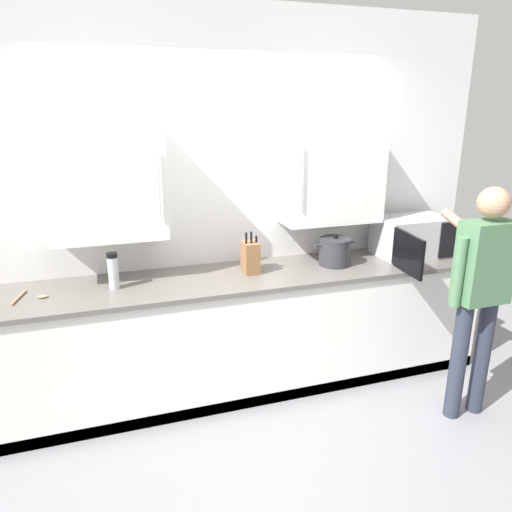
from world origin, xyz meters
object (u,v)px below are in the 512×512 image
Objects in this scene: microwave_oven at (409,237)px; person_figure at (480,285)px; stock_pot at (335,251)px; wooden_spoon at (30,297)px; knife_block at (250,257)px; thermos_flask at (113,271)px.

person_figure reaches higher than microwave_oven.
wooden_spoon is at bearing -179.65° from stock_pot.
person_figure is (-0.05, -0.87, -0.10)m from microwave_oven.
person_figure is at bearing -32.81° from knife_block.
microwave_oven is at bearing 0.38° from knife_block.
thermos_flask is at bearing 160.26° from person_figure.
stock_pot is 1.06m from person_figure.
stock_pot is (2.19, 0.01, 0.10)m from wooden_spoon.
microwave_oven is at bearing 86.56° from person_figure.
microwave_oven reaches higher than wooden_spoon.
stock_pot is at bearing 127.89° from person_figure.
stock_pot is 0.21× the size of person_figure.
microwave_oven is 0.49× the size of person_figure.
wooden_spoon is 0.68× the size of stock_pot.
knife_block reaches higher than wooden_spoon.
microwave_oven is 3.42× the size of wooden_spoon.
microwave_oven is 1.39m from knife_block.
thermos_flask is (-2.37, -0.04, -0.03)m from microwave_oven.
thermos_flask is 1.08× the size of wooden_spoon.
wooden_spoon is at bearing -178.85° from thermos_flask.
person_figure is (0.65, -0.83, -0.05)m from stock_pot.
microwave_oven is at bearing 0.91° from thermos_flask.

